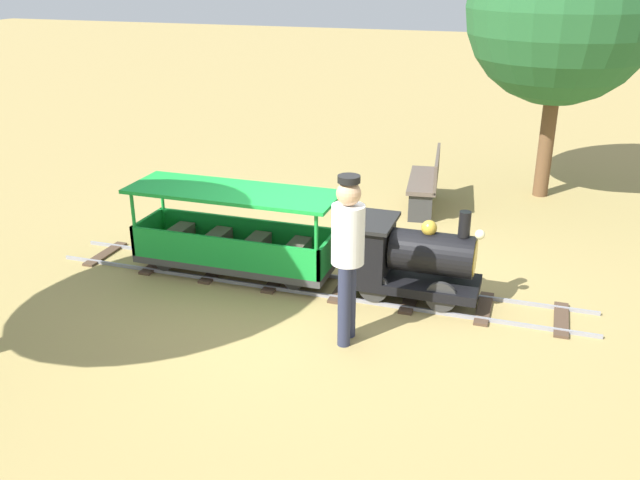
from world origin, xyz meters
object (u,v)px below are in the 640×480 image
object	(u,v)px
conductor_person	(348,247)
park_bench	(427,181)
locomotive	(404,256)
passenger_car	(235,240)
oak_tree_near	(563,8)

from	to	relation	value
conductor_person	park_bench	size ratio (longest dim) A/B	1.21
locomotive	conductor_person	bearing A→B (deg)	-17.46
locomotive	passenger_car	size ratio (longest dim) A/B	0.61
park_bench	conductor_person	bearing A→B (deg)	-0.70
park_bench	oak_tree_near	bearing A→B (deg)	126.72
passenger_car	oak_tree_near	world-z (taller)	oak_tree_near
oak_tree_near	park_bench	bearing A→B (deg)	-53.28
locomotive	conductor_person	xyz separation A→B (m)	(1.02, -0.32, 0.47)
passenger_car	park_bench	xyz separation A→B (m)	(-2.91, 1.66, -0.01)
passenger_car	conductor_person	size ratio (longest dim) A/B	1.45
locomotive	conductor_person	world-z (taller)	conductor_person
locomotive	passenger_car	world-z (taller)	locomotive
oak_tree_near	locomotive	bearing A→B (deg)	-17.50
passenger_car	oak_tree_near	distance (m)	5.68
passenger_car	park_bench	world-z (taller)	passenger_car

